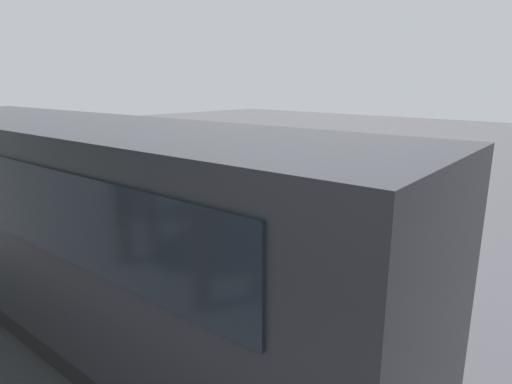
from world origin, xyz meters
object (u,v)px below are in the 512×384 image
Objects in this scene: spectator_left at (220,213)px; traffic_cone at (319,210)px; spectator_far_left at (238,229)px; tour_bus at (87,222)px; parked_motorcycle_silver at (153,236)px; stunt_motorcycle at (276,171)px; spectator_centre at (176,206)px.

spectator_left reaches higher than traffic_cone.
traffic_cone is at bearing -77.50° from spectator_far_left.
tour_bus reaches higher than spectator_far_left.
parked_motorcycle_silver is 1.12× the size of stunt_motorcycle.
spectator_left is 1.63m from parked_motorcycle_silver.
spectator_centre is 0.89× the size of parked_motorcycle_silver.
spectator_centre is 0.99× the size of stunt_motorcycle.
stunt_motorcycle is at bearing -71.77° from tour_bus.
spectator_far_left is at bearing 159.32° from spectator_left.
spectator_far_left is 4.29m from traffic_cone.
spectator_far_left is 0.81× the size of parked_motorcycle_silver.
stunt_motorcycle is at bearing -16.04° from traffic_cone.
stunt_motorcycle is at bearing -79.55° from parked_motorcycle_silver.
spectator_centre is 4.37m from traffic_cone.
spectator_left is at bearing 90.25° from traffic_cone.
spectator_centre is at bearing 103.17° from stunt_motorcycle.
stunt_motorcycle is (0.99, -5.36, 0.55)m from parked_motorcycle_silver.
spectator_left is 0.97× the size of stunt_motorcycle.
tour_bus is 2.90m from spectator_far_left.
tour_bus is 5.99× the size of stunt_motorcycle.
parked_motorcycle_silver is at bearing 100.45° from stunt_motorcycle.
tour_bus is at bearing 95.38° from spectator_left.
tour_bus is 6.18× the size of spectator_left.
parked_motorcycle_silver is (2.10, 0.61, -0.51)m from spectator_far_left.
parked_motorcycle_silver is 4.89m from traffic_cone.
stunt_motorcycle reaches higher than traffic_cone.
spectator_centre reaches higher than stunt_motorcycle.
spectator_far_left is 2.24m from parked_motorcycle_silver.
stunt_motorcycle is (2.18, -4.42, -0.03)m from spectator_left.
spectator_centre is at bearing 0.96° from spectator_far_left.
spectator_far_left is 0.96m from spectator_left.
tour_bus reaches higher than spectator_left.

